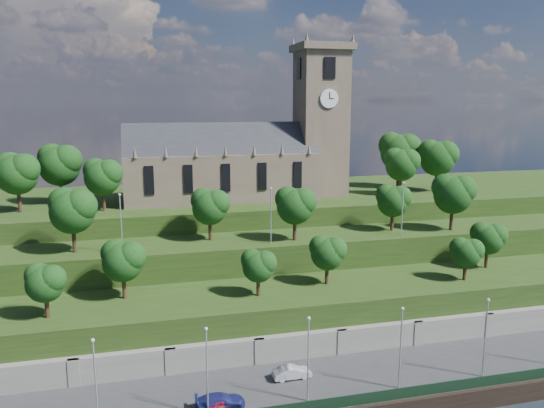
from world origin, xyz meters
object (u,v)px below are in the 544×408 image
object	(u,v)px
church	(248,154)
car_middle	(292,372)
car_right	(220,401)
car_left	(224,403)

from	to	relation	value
church	car_middle	distance (m)	43.70
car_right	car_left	bearing A→B (deg)	-133.84
car_middle	car_right	xyz separation A→B (m)	(-8.38, -3.70, 0.01)
car_middle	car_right	world-z (taller)	car_right
car_left	car_middle	bearing A→B (deg)	-78.41
church	car_left	world-z (taller)	church
church	car_left	size ratio (longest dim) A/B	11.12
church	car_right	distance (m)	48.30
car_right	car_middle	bearing A→B (deg)	-64.86
church	car_right	bearing A→B (deg)	-105.10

